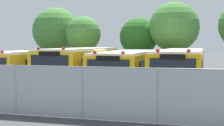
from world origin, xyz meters
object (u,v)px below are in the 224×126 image
(tree_0, at_px, (57,31))
(school_bus_1, at_px, (82,66))
(school_bus_2, at_px, (129,68))
(school_bus_3, at_px, (182,68))
(school_bus_0, at_px, (40,66))
(tree_1, at_px, (84,34))
(tree_3, at_px, (173,27))
(tree_2, at_px, (140,37))

(tree_0, bearing_deg, school_bus_1, -58.00)
(tree_0, bearing_deg, school_bus_2, -47.66)
(school_bus_1, distance_m, school_bus_3, 6.41)
(school_bus_0, relative_size, tree_1, 2.07)
(school_bus_0, xyz_separation_m, school_bus_2, (6.27, -0.17, -0.00))
(school_bus_3, xyz_separation_m, tree_1, (-9.42, 8.81, 2.38))
(tree_0, height_order, tree_1, tree_0)
(school_bus_2, distance_m, tree_1, 11.09)
(tree_0, distance_m, tree_3, 12.17)
(school_bus_0, distance_m, school_bus_3, 9.50)
(school_bus_1, xyz_separation_m, school_bus_2, (3.19, -0.06, -0.08))
(school_bus_0, height_order, tree_0, tree_0)
(school_bus_0, height_order, school_bus_1, school_bus_1)
(tree_0, bearing_deg, tree_3, -9.10)
(school_bus_0, height_order, tree_2, tree_2)
(school_bus_3, distance_m, tree_3, 9.55)
(school_bus_1, height_order, tree_3, tree_3)
(school_bus_2, height_order, tree_0, tree_0)
(school_bus_1, bearing_deg, school_bus_2, 177.88)
(school_bus_3, bearing_deg, tree_0, -38.41)
(school_bus_0, distance_m, tree_2, 11.51)
(school_bus_0, distance_m, tree_0, 11.81)
(tree_2, bearing_deg, school_bus_3, -66.93)
(school_bus_0, xyz_separation_m, tree_2, (5.17, 10.05, 2.18))
(school_bus_1, height_order, school_bus_2, school_bus_1)
(school_bus_0, distance_m, tree_3, 12.51)
(tree_0, relative_size, tree_2, 1.23)
(tree_1, xyz_separation_m, tree_2, (5.09, 1.35, -0.25))
(school_bus_3, bearing_deg, school_bus_1, 1.21)
(school_bus_3, xyz_separation_m, tree_3, (-1.23, 9.01, 2.91))
(school_bus_0, bearing_deg, tree_3, -132.77)
(school_bus_1, relative_size, school_bus_2, 0.92)
(school_bus_1, distance_m, tree_0, 13.20)
(school_bus_0, relative_size, tree_0, 1.71)
(tree_0, bearing_deg, tree_2, -4.97)
(school_bus_0, relative_size, school_bus_3, 0.97)
(tree_3, bearing_deg, tree_1, -178.58)
(school_bus_3, relative_size, tree_0, 1.76)
(tree_2, distance_m, tree_3, 3.39)
(tree_3, bearing_deg, school_bus_0, -132.87)
(school_bus_2, distance_m, school_bus_3, 3.23)
(tree_0, relative_size, tree_3, 1.01)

